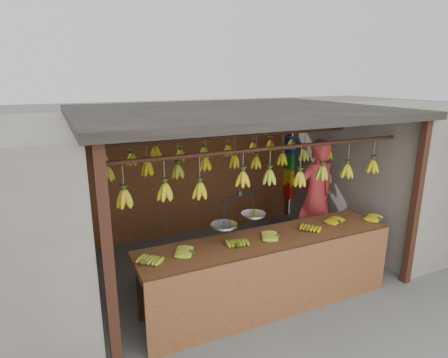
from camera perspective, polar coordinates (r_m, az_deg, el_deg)
ground at (r=5.97m, az=1.25°, el=-12.83°), size 80.00×80.00×0.00m
stall at (r=5.62m, az=-0.12°, el=6.68°), size 4.30×3.30×2.40m
neighbor_right at (r=7.77m, az=25.86°, el=1.39°), size 3.00×3.00×2.30m
counter at (r=4.67m, az=7.50°, el=-11.74°), size 3.49×0.75×0.96m
hanging_bananas at (r=5.41m, az=1.28°, el=2.45°), size 3.64×2.24×0.38m
balance_scale at (r=4.48m, az=2.34°, el=-5.72°), size 0.78×0.46×0.85m
vendor at (r=6.27m, az=13.75°, el=-2.55°), size 0.70×0.47×1.88m
bag_bundles at (r=7.63m, az=9.89°, el=1.60°), size 0.08×0.26×1.26m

